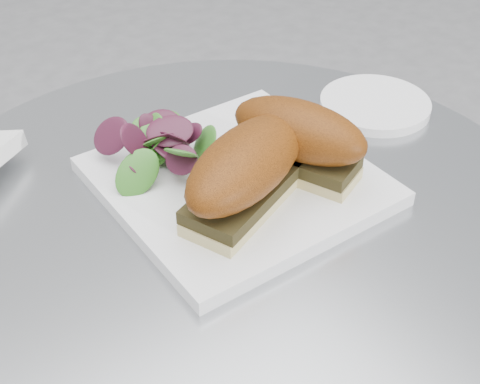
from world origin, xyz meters
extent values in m
cylinder|color=#ACAFB3|center=(0.00, 0.00, 0.72)|extent=(0.70, 0.70, 0.02)
cube|color=white|center=(0.04, 0.04, 0.74)|extent=(0.26, 0.26, 0.02)
cube|color=#CABE7E|center=(0.02, -0.01, 0.75)|extent=(0.16, 0.11, 0.01)
cube|color=black|center=(0.02, -0.01, 0.77)|extent=(0.16, 0.11, 0.01)
ellipsoid|color=#73350B|center=(0.02, -0.01, 0.80)|extent=(0.19, 0.14, 0.06)
cube|color=#CABE7E|center=(0.09, 0.01, 0.75)|extent=(0.10, 0.14, 0.01)
cube|color=black|center=(0.09, 0.01, 0.77)|extent=(0.10, 0.14, 0.01)
ellipsoid|color=#73350B|center=(0.09, 0.01, 0.80)|extent=(0.12, 0.16, 0.06)
cylinder|color=white|center=(0.27, 0.08, 0.74)|extent=(0.14, 0.14, 0.01)
camera|label=1|loc=(-0.28, -0.43, 1.16)|focal=50.00mm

